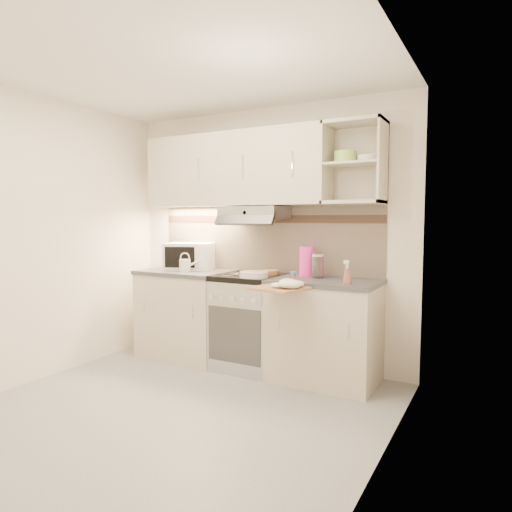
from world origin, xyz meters
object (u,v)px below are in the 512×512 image
(plate_stack, at_px, (254,274))
(cutting_board, at_px, (279,289))
(electric_range, at_px, (250,321))
(microwave, at_px, (190,256))
(pink_pitcher, at_px, (307,261))
(watering_can, at_px, (186,265))
(spray_bottle, at_px, (347,274))
(glass_jar, at_px, (318,266))

(plate_stack, bearing_deg, cutting_board, -38.61)
(electric_range, distance_m, microwave, 0.98)
(pink_pitcher, bearing_deg, cutting_board, -99.86)
(plate_stack, height_order, pink_pitcher, pink_pitcher)
(watering_can, xyz_separation_m, plate_stack, (0.83, -0.08, -0.04))
(watering_can, bearing_deg, plate_stack, -28.75)
(watering_can, height_order, plate_stack, watering_can)
(plate_stack, height_order, cutting_board, plate_stack)
(microwave, bearing_deg, pink_pitcher, -16.87)
(microwave, bearing_deg, cutting_board, -42.46)
(electric_range, height_order, cutting_board, electric_range)
(plate_stack, bearing_deg, spray_bottle, -1.73)
(electric_range, bearing_deg, pink_pitcher, 15.68)
(pink_pitcher, bearing_deg, electric_range, -176.29)
(pink_pitcher, xyz_separation_m, glass_jar, (0.14, -0.07, -0.03))
(microwave, xyz_separation_m, pink_pitcher, (1.30, 0.03, -0.00))
(glass_jar, xyz_separation_m, cutting_board, (-0.11, -0.55, -0.14))
(watering_can, height_order, glass_jar, glass_jar)
(plate_stack, bearing_deg, pink_pitcher, 37.77)
(plate_stack, height_order, glass_jar, glass_jar)
(glass_jar, bearing_deg, watering_can, -173.72)
(pink_pitcher, xyz_separation_m, spray_bottle, (0.48, -0.33, -0.06))
(microwave, xyz_separation_m, spray_bottle, (1.78, -0.30, -0.06))
(watering_can, distance_m, glass_jar, 1.36)
(microwave, xyz_separation_m, glass_jar, (1.44, -0.04, -0.03))
(plate_stack, bearing_deg, glass_jar, 23.38)
(glass_jar, distance_m, cutting_board, 0.58)
(plate_stack, xyz_separation_m, glass_jar, (0.52, 0.23, 0.08))
(microwave, bearing_deg, plate_stack, -34.65)
(watering_can, distance_m, cutting_board, 1.30)
(pink_pitcher, bearing_deg, microwave, 169.31)
(plate_stack, distance_m, glass_jar, 0.58)
(pink_pitcher, height_order, spray_bottle, pink_pitcher)
(electric_range, distance_m, glass_jar, 0.86)
(watering_can, distance_m, plate_stack, 0.83)
(spray_bottle, bearing_deg, microwave, 160.97)
(electric_range, height_order, plate_stack, plate_stack)
(glass_jar, height_order, spray_bottle, glass_jar)
(pink_pitcher, relative_size, glass_jar, 1.29)
(glass_jar, relative_size, spray_bottle, 1.03)
(glass_jar, bearing_deg, pink_pitcher, 151.57)
(glass_jar, bearing_deg, electric_range, -173.76)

